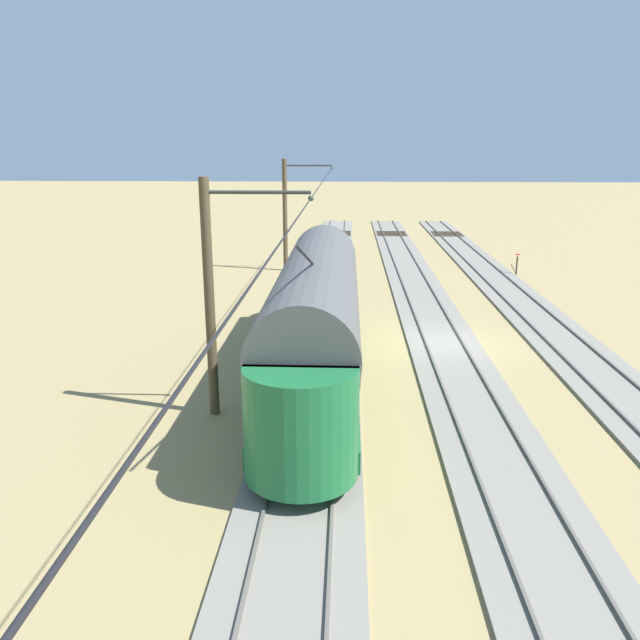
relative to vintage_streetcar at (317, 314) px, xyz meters
The scene contains 9 objects.
ground_plane 6.61m from the vintage_streetcar, 140.34° to the right, with size 220.00×220.00×0.00m, color #937F51.
track_streetcar_siding 10.71m from the vintage_streetcar, 155.90° to the right, with size 2.80×80.00×0.18m.
track_adjacent_siding 6.79m from the vintage_streetcar, 138.18° to the right, with size 2.80×80.00×0.18m.
track_third_siding 4.81m from the vintage_streetcar, 90.00° to the right, with size 2.80×80.00×0.18m.
vintage_streetcar is the anchor object (origin of this frame).
catenary_pole_foreground 18.89m from the vintage_streetcar, 81.63° to the right, with size 3.06×0.28×6.75m.
catenary_pole_mid_near 4.15m from the vintage_streetcar, 45.98° to the left, with size 3.06×0.28×6.75m.
overhead_wire_run 4.45m from the vintage_streetcar, 88.52° to the left, with size 2.85×46.96×0.18m.
switch_stand 21.17m from the vintage_streetcar, 121.89° to the right, with size 0.50×0.30×1.24m.
Camera 1 is at (3.82, 23.44, 7.57)m, focal length 35.02 mm.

